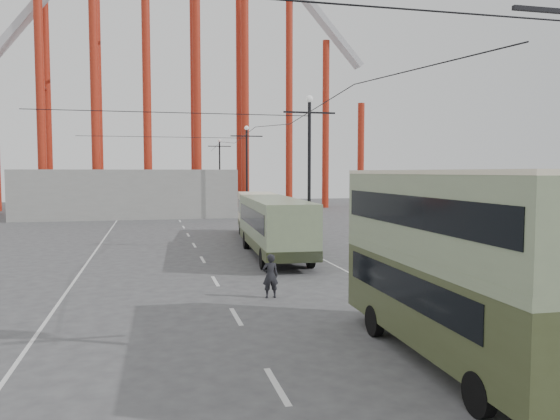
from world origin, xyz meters
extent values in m
plane|color=#434346|center=(0.00, 0.00, 0.00)|extent=(160.00, 160.00, 0.00)
cube|color=silver|center=(-1.00, 19.00, 0.01)|extent=(0.15, 82.00, 0.01)
cube|color=silver|center=(5.40, 20.00, 0.01)|extent=(0.12, 120.00, 0.01)
cube|color=silver|center=(-7.00, 20.00, 0.01)|extent=(0.12, 120.00, 0.01)
cylinder|color=black|center=(5.60, 18.00, 4.50)|extent=(0.20, 0.20, 9.00)
cylinder|color=black|center=(5.60, 18.00, 0.25)|extent=(0.44, 0.44, 0.50)
cube|color=black|center=(5.60, 18.00, 8.30)|extent=(3.20, 0.10, 0.10)
sphere|color=white|center=(5.60, 18.00, 9.10)|extent=(0.44, 0.44, 0.44)
cylinder|color=black|center=(5.60, 40.00, 4.50)|extent=(0.20, 0.20, 9.00)
cylinder|color=black|center=(5.60, 40.00, 0.25)|extent=(0.44, 0.44, 0.50)
cube|color=black|center=(5.60, 40.00, 8.30)|extent=(3.20, 0.10, 0.10)
sphere|color=white|center=(5.60, 40.00, 9.10)|extent=(0.44, 0.44, 0.44)
cylinder|color=black|center=(5.60, 62.00, 4.50)|extent=(0.20, 0.20, 9.00)
cylinder|color=black|center=(5.60, 62.00, 0.25)|extent=(0.44, 0.44, 0.50)
cube|color=black|center=(5.60, 62.00, 8.30)|extent=(3.20, 0.10, 0.10)
sphere|color=white|center=(5.60, 62.00, 9.10)|extent=(0.44, 0.44, 0.44)
cylinder|color=maroon|center=(-16.00, 55.00, 13.50)|extent=(1.00, 1.00, 27.00)
cylinder|color=maroon|center=(-16.00, 59.00, 13.50)|extent=(1.00, 1.00, 27.00)
cylinder|color=maroon|center=(-10.00, 55.00, 18.00)|extent=(1.00, 1.00, 36.00)
cylinder|color=maroon|center=(-10.00, 59.00, 18.00)|extent=(1.00, 1.00, 36.00)
cylinder|color=maroon|center=(-4.00, 55.00, 22.50)|extent=(1.00, 1.00, 45.00)
cylinder|color=maroon|center=(-4.00, 59.00, 22.50)|extent=(1.00, 1.00, 45.00)
cylinder|color=maroon|center=(2.00, 59.00, 26.00)|extent=(1.00, 1.00, 52.00)
cylinder|color=maroon|center=(14.00, 56.00, 15.00)|extent=(0.90, 0.90, 30.00)
cylinder|color=maroon|center=(19.00, 56.00, 11.00)|extent=(0.90, 0.90, 22.00)
cylinder|color=maroon|center=(24.00, 56.00, 7.00)|extent=(0.90, 0.90, 14.00)
cube|color=#B4B4B9|center=(19.00, 56.00, 24.00)|extent=(9.89, 2.00, 10.87)
cube|color=gray|center=(-6.00, 47.00, 2.50)|extent=(22.00, 10.00, 5.00)
cube|color=#3A4123|center=(3.56, -1.54, 1.48)|extent=(2.43, 9.01, 1.97)
cube|color=black|center=(3.56, -1.54, 1.88)|extent=(2.43, 7.22, 0.81)
cube|color=gray|center=(3.56, -1.54, 2.60)|extent=(2.45, 9.01, 0.27)
cube|color=gray|center=(3.56, -1.54, 3.72)|extent=(2.43, 9.01, 1.97)
cube|color=black|center=(3.56, -1.54, 3.81)|extent=(2.46, 8.47, 0.76)
cube|color=beige|center=(3.56, -1.54, 4.76)|extent=(2.45, 9.01, 0.11)
cylinder|color=black|center=(2.60, 0.99, 0.45)|extent=(0.27, 0.90, 0.90)
cylinder|color=black|center=(4.62, 0.95, 0.45)|extent=(0.27, 0.90, 0.90)
cylinder|color=black|center=(2.49, -4.39, 0.45)|extent=(0.27, 0.90, 0.90)
cube|color=gray|center=(3.02, 16.19, 1.84)|extent=(3.25, 11.68, 2.52)
cube|color=black|center=(3.02, 16.19, 2.26)|extent=(3.22, 10.42, 1.00)
cube|color=#3A4123|center=(3.02, 16.19, 0.84)|extent=(3.28, 11.68, 0.53)
cube|color=gray|center=(3.02, 16.19, 3.18)|extent=(3.27, 11.68, 0.17)
cylinder|color=black|center=(2.02, 19.50, 0.53)|extent=(0.35, 1.06, 1.05)
cylinder|color=black|center=(4.39, 19.37, 0.53)|extent=(0.35, 1.06, 1.05)
cylinder|color=black|center=(1.64, 12.58, 0.53)|extent=(0.35, 1.06, 1.05)
cylinder|color=black|center=(4.01, 12.45, 0.53)|extent=(0.35, 1.06, 1.05)
cube|color=beige|center=(3.78, 24.43, 1.80)|extent=(3.73, 10.50, 2.47)
cube|color=black|center=(3.78, 24.43, 2.21)|extent=(3.63, 9.28, 0.98)
cube|color=#3A4123|center=(3.78, 24.43, 0.82)|extent=(3.76, 10.50, 0.51)
cube|color=beige|center=(3.78, 24.43, 3.11)|extent=(3.75, 10.50, 0.16)
cylinder|color=black|center=(2.94, 27.22, 0.51)|extent=(0.40, 1.05, 1.03)
cylinder|color=black|center=(5.24, 26.95, 0.51)|extent=(0.40, 1.05, 1.03)
cylinder|color=black|center=(2.28, 21.50, 0.51)|extent=(0.40, 1.05, 1.03)
cylinder|color=black|center=(4.58, 21.24, 0.51)|extent=(0.40, 1.05, 1.03)
imported|color=black|center=(0.68, 6.39, 0.84)|extent=(0.62, 0.41, 1.68)
camera|label=1|loc=(-3.65, -13.54, 4.76)|focal=35.00mm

